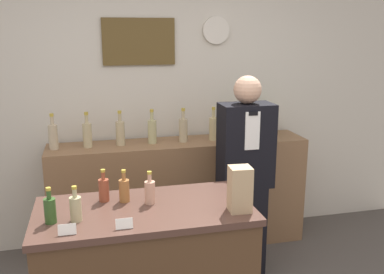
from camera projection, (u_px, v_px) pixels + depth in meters
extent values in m
cube|color=beige|center=(153.00, 97.00, 3.91)|extent=(5.20, 0.06, 2.70)
cube|color=brown|center=(139.00, 42.00, 3.72)|extent=(0.63, 0.02, 0.40)
cylinder|color=beige|center=(216.00, 30.00, 3.86)|extent=(0.25, 0.03, 0.25)
cube|color=brown|center=(180.00, 194.00, 3.90)|extent=(2.29, 0.43, 0.99)
cube|color=#492F27|center=(144.00, 211.00, 2.51)|extent=(1.27, 0.65, 0.04)
cube|color=black|center=(243.00, 229.00, 3.48)|extent=(0.31, 0.25, 0.75)
cube|color=black|center=(246.00, 145.00, 3.31)|extent=(0.41, 0.25, 0.65)
cube|color=white|center=(252.00, 131.00, 3.16)|extent=(0.11, 0.01, 0.29)
cube|color=black|center=(253.00, 114.00, 3.12)|extent=(0.07, 0.01, 0.03)
sphere|color=tan|center=(248.00, 90.00, 3.21)|extent=(0.21, 0.21, 0.21)
cylinder|color=#9E998E|center=(265.00, 131.00, 3.95)|extent=(0.15, 0.15, 0.10)
sphere|color=#2D6B2D|center=(265.00, 116.00, 3.91)|extent=(0.23, 0.23, 0.23)
cube|color=tan|center=(240.00, 189.00, 2.43)|extent=(0.13, 0.12, 0.26)
cube|color=white|center=(67.00, 230.00, 2.16)|extent=(0.09, 0.02, 0.06)
cube|color=white|center=(124.00, 224.00, 2.23)|extent=(0.09, 0.02, 0.06)
cylinder|color=#2F5222|center=(50.00, 211.00, 2.29)|extent=(0.06, 0.06, 0.14)
cylinder|color=#2F5222|center=(49.00, 195.00, 2.27)|extent=(0.02, 0.02, 0.05)
cylinder|color=#B29933|center=(48.00, 189.00, 2.26)|extent=(0.03, 0.03, 0.02)
cylinder|color=tan|center=(76.00, 209.00, 2.31)|extent=(0.06, 0.06, 0.14)
cylinder|color=tan|center=(75.00, 193.00, 2.29)|extent=(0.02, 0.02, 0.05)
cylinder|color=#B29933|center=(74.00, 188.00, 2.28)|extent=(0.03, 0.03, 0.02)
cylinder|color=brown|center=(104.00, 190.00, 2.59)|extent=(0.06, 0.06, 0.14)
cylinder|color=brown|center=(103.00, 176.00, 2.57)|extent=(0.02, 0.02, 0.05)
cylinder|color=#B29933|center=(103.00, 171.00, 2.56)|extent=(0.03, 0.03, 0.02)
cylinder|color=#9B6433|center=(124.00, 191.00, 2.58)|extent=(0.06, 0.06, 0.14)
cylinder|color=#9B6433|center=(124.00, 176.00, 2.56)|extent=(0.02, 0.02, 0.05)
cylinder|color=#B29933|center=(123.00, 171.00, 2.55)|extent=(0.03, 0.03, 0.02)
cylinder|color=tan|center=(150.00, 193.00, 2.55)|extent=(0.06, 0.06, 0.14)
cylinder|color=tan|center=(150.00, 178.00, 2.53)|extent=(0.02, 0.02, 0.05)
cylinder|color=#B29933|center=(149.00, 173.00, 2.52)|extent=(0.03, 0.03, 0.02)
cylinder|color=tan|center=(53.00, 137.00, 3.52)|extent=(0.08, 0.08, 0.20)
cylinder|color=tan|center=(52.00, 121.00, 3.49)|extent=(0.03, 0.03, 0.07)
cylinder|color=#B29933|center=(51.00, 115.00, 3.48)|extent=(0.03, 0.03, 0.02)
cylinder|color=tan|center=(87.00, 135.00, 3.58)|extent=(0.08, 0.08, 0.20)
cylinder|color=tan|center=(86.00, 119.00, 3.55)|extent=(0.03, 0.03, 0.07)
cylinder|color=#B29933|center=(86.00, 113.00, 3.54)|extent=(0.03, 0.03, 0.02)
cylinder|color=tan|center=(120.00, 133.00, 3.65)|extent=(0.08, 0.08, 0.20)
cylinder|color=tan|center=(120.00, 118.00, 3.62)|extent=(0.03, 0.03, 0.07)
cylinder|color=#B29933|center=(119.00, 112.00, 3.61)|extent=(0.03, 0.03, 0.02)
cylinder|color=tan|center=(152.00, 132.00, 3.71)|extent=(0.08, 0.08, 0.20)
cylinder|color=tan|center=(152.00, 116.00, 3.68)|extent=(0.03, 0.03, 0.07)
cylinder|color=#B29933|center=(152.00, 111.00, 3.67)|extent=(0.03, 0.03, 0.02)
cylinder|color=tan|center=(183.00, 130.00, 3.76)|extent=(0.08, 0.08, 0.20)
cylinder|color=tan|center=(183.00, 115.00, 3.73)|extent=(0.03, 0.03, 0.07)
cylinder|color=#B29933|center=(183.00, 110.00, 3.72)|extent=(0.03, 0.03, 0.02)
cylinder|color=tan|center=(213.00, 129.00, 3.82)|extent=(0.08, 0.08, 0.20)
cylinder|color=tan|center=(214.00, 114.00, 3.79)|extent=(0.03, 0.03, 0.07)
cylinder|color=#B29933|center=(214.00, 108.00, 3.77)|extent=(0.03, 0.03, 0.02)
cylinder|color=tan|center=(241.00, 127.00, 3.91)|extent=(0.08, 0.08, 0.20)
cylinder|color=tan|center=(242.00, 112.00, 3.88)|extent=(0.03, 0.03, 0.07)
cylinder|color=#B29933|center=(242.00, 107.00, 3.86)|extent=(0.03, 0.03, 0.02)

